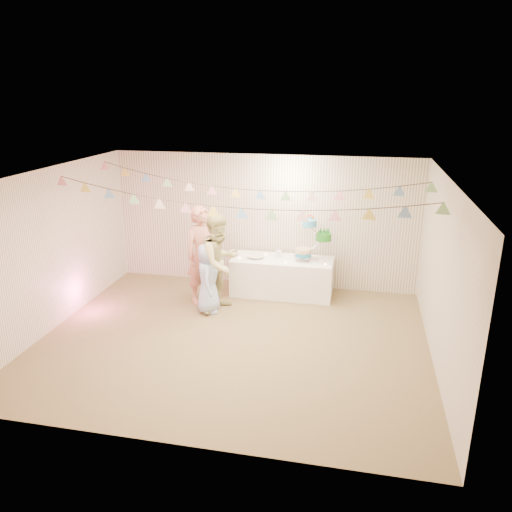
% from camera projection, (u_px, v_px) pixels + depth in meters
% --- Properties ---
extents(floor, '(6.00, 6.00, 0.00)m').
position_uv_depth(floor, '(233.00, 340.00, 7.86)').
color(floor, brown).
rests_on(floor, ground).
extents(ceiling, '(6.00, 6.00, 0.00)m').
position_uv_depth(ceiling, '(231.00, 175.00, 7.04)').
color(ceiling, white).
rests_on(ceiling, ground).
extents(back_wall, '(6.00, 6.00, 0.00)m').
position_uv_depth(back_wall, '(264.00, 221.00, 9.77)').
color(back_wall, white).
rests_on(back_wall, ground).
extents(front_wall, '(6.00, 6.00, 0.00)m').
position_uv_depth(front_wall, '(171.00, 340.00, 5.13)').
color(front_wall, white).
rests_on(front_wall, ground).
extents(left_wall, '(5.00, 5.00, 0.00)m').
position_uv_depth(left_wall, '(52.00, 250.00, 8.04)').
color(left_wall, white).
rests_on(left_wall, ground).
extents(right_wall, '(5.00, 5.00, 0.00)m').
position_uv_depth(right_wall, '(443.00, 277.00, 6.87)').
color(right_wall, white).
rests_on(right_wall, ground).
extents(table, '(1.90, 0.76, 0.71)m').
position_uv_depth(table, '(282.00, 277.00, 9.53)').
color(table, white).
rests_on(table, floor).
extents(cake_stand, '(0.73, 0.43, 0.81)m').
position_uv_depth(cake_stand, '(313.00, 237.00, 9.22)').
color(cake_stand, silver).
rests_on(cake_stand, table).
extents(cake_bottom, '(0.31, 0.31, 0.15)m').
position_uv_depth(cake_bottom, '(304.00, 254.00, 9.29)').
color(cake_bottom, teal).
rests_on(cake_bottom, cake_stand).
extents(cake_middle, '(0.27, 0.27, 0.22)m').
position_uv_depth(cake_middle, '(323.00, 239.00, 9.28)').
color(cake_middle, '#1D791A').
rests_on(cake_middle, cake_stand).
extents(cake_top_tier, '(0.25, 0.25, 0.19)m').
position_uv_depth(cake_top_tier, '(310.00, 226.00, 9.13)').
color(cake_top_tier, '#45AADB').
rests_on(cake_top_tier, cake_stand).
extents(platter, '(0.32, 0.32, 0.02)m').
position_uv_depth(platter, '(256.00, 256.00, 9.45)').
color(platter, white).
rests_on(platter, table).
extents(posy, '(0.14, 0.14, 0.16)m').
position_uv_depth(posy, '(279.00, 252.00, 9.44)').
color(posy, white).
rests_on(posy, table).
extents(person_adult_a, '(0.77, 0.78, 1.81)m').
position_uv_depth(person_adult_a, '(203.00, 255.00, 9.04)').
color(person_adult_a, tan).
rests_on(person_adult_a, floor).
extents(person_adult_b, '(0.99, 1.07, 1.76)m').
position_uv_depth(person_adult_b, '(220.00, 263.00, 8.71)').
color(person_adult_b, tan).
rests_on(person_adult_b, floor).
extents(person_child, '(0.50, 0.67, 1.26)m').
position_uv_depth(person_child, '(208.00, 278.00, 8.70)').
color(person_child, '#A4BBE9').
rests_on(person_child, floor).
extents(bunting_back, '(5.60, 1.10, 0.40)m').
position_uv_depth(bunting_back, '(248.00, 180.00, 8.14)').
color(bunting_back, pink).
rests_on(bunting_back, ceiling).
extents(bunting_front, '(5.60, 0.90, 0.36)m').
position_uv_depth(bunting_front, '(227.00, 198.00, 6.94)').
color(bunting_front, '#72A5E5').
rests_on(bunting_front, ceiling).
extents(tealight_0, '(0.04, 0.04, 0.03)m').
position_uv_depth(tealight_0, '(239.00, 258.00, 9.43)').
color(tealight_0, '#FFD88C').
rests_on(tealight_0, table).
extents(tealight_1, '(0.04, 0.04, 0.03)m').
position_uv_depth(tealight_1, '(266.00, 254.00, 9.65)').
color(tealight_1, '#FFD88C').
rests_on(tealight_1, table).
extents(tealight_2, '(0.04, 0.04, 0.03)m').
position_uv_depth(tealight_2, '(286.00, 262.00, 9.19)').
color(tealight_2, '#FFD88C').
rests_on(tealight_2, table).
extents(tealight_3, '(0.04, 0.04, 0.03)m').
position_uv_depth(tealight_3, '(302.00, 256.00, 9.55)').
color(tealight_3, '#FFD88C').
rests_on(tealight_3, table).
extents(tealight_4, '(0.04, 0.04, 0.03)m').
position_uv_depth(tealight_4, '(325.00, 264.00, 9.08)').
color(tealight_4, '#FFD88C').
rests_on(tealight_4, table).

